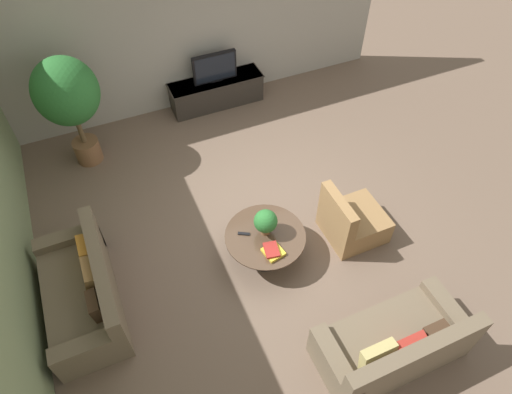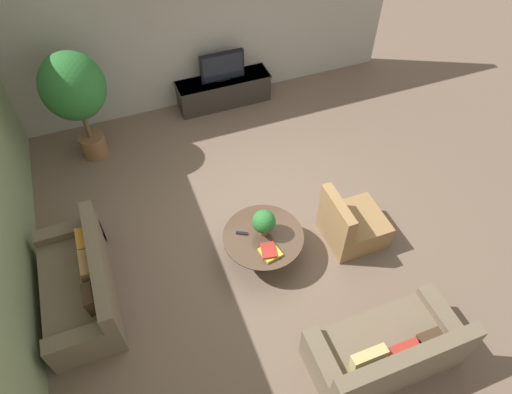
% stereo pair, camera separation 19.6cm
% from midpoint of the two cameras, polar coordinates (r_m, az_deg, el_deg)
% --- Properties ---
extents(ground_plane, '(24.00, 24.00, 0.00)m').
position_cam_midpoint_polar(ground_plane, '(6.83, 1.81, -2.94)').
color(ground_plane, brown).
extents(back_wall_stone, '(7.40, 0.12, 3.00)m').
position_cam_midpoint_polar(back_wall_stone, '(8.30, -7.02, 20.66)').
color(back_wall_stone, '#A39E93').
rests_on(back_wall_stone, ground).
extents(media_console, '(1.74, 0.50, 0.53)m').
position_cam_midpoint_polar(media_console, '(8.75, -3.40, 13.12)').
color(media_console, '#2D2823').
rests_on(media_console, ground).
extents(television, '(0.81, 0.13, 0.53)m').
position_cam_midpoint_polar(television, '(8.46, -3.56, 15.96)').
color(television, black).
rests_on(television, media_console).
extents(coffee_table, '(1.09, 1.09, 0.42)m').
position_cam_midpoint_polar(coffee_table, '(6.23, 1.81, -5.56)').
color(coffee_table, black).
rests_on(coffee_table, ground).
extents(couch_by_wall, '(0.84, 1.80, 0.84)m').
position_cam_midpoint_polar(couch_by_wall, '(6.23, -20.09, -10.43)').
color(couch_by_wall, brown).
rests_on(couch_by_wall, ground).
extents(couch_near_entry, '(1.73, 0.84, 0.84)m').
position_cam_midpoint_polar(couch_near_entry, '(5.71, 16.97, -17.99)').
color(couch_near_entry, brown).
rests_on(couch_near_entry, ground).
extents(armchair_wicker, '(0.80, 0.76, 0.86)m').
position_cam_midpoint_polar(armchair_wicker, '(6.59, 12.66, -3.46)').
color(armchair_wicker, olive).
rests_on(armchair_wicker, ground).
extents(potted_palm_tall, '(0.97, 0.97, 1.89)m').
position_cam_midpoint_polar(potted_palm_tall, '(7.47, -21.07, 12.29)').
color(potted_palm_tall, brown).
rests_on(potted_palm_tall, ground).
extents(potted_plant_tabletop, '(0.32, 0.32, 0.40)m').
position_cam_midpoint_polar(potted_plant_tabletop, '(5.98, 1.92, -3.15)').
color(potted_plant_tabletop, brown).
rests_on(potted_plant_tabletop, coffee_table).
extents(book_stack, '(0.28, 0.30, 0.07)m').
position_cam_midpoint_polar(book_stack, '(5.94, 2.66, -6.86)').
color(book_stack, gold).
rests_on(book_stack, coffee_table).
extents(remote_black, '(0.16, 0.11, 0.02)m').
position_cam_midpoint_polar(remote_black, '(6.14, -0.86, -4.57)').
color(remote_black, black).
rests_on(remote_black, coffee_table).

